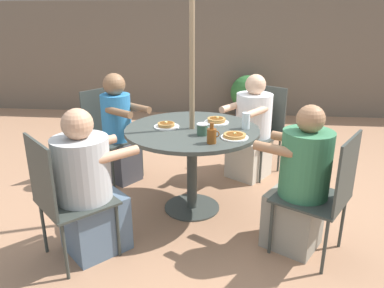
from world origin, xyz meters
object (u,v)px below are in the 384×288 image
coffee_cup (202,129)px  pancake_plate_a (216,121)px  patio_chair_south (261,125)px  pancake_plate_c (166,125)px  drinking_glass_a (246,121)px  diner_north (88,191)px  potted_shrub (247,96)px  patio_table (192,141)px  patio_chair_west (108,129)px  syrup_bottle (212,135)px  patio_chair_east (326,190)px  patio_chair_north (62,194)px  diner_east (300,186)px  pancake_plate_b (235,136)px  diner_south (251,132)px  diner_west (119,132)px

coffee_cup → pancake_plate_a: bearing=74.4°
patio_chair_south → coffee_cup: 1.30m
pancake_plate_a → pancake_plate_c: pancake_plate_a is taller
pancake_plate_a → drinking_glass_a: bearing=-29.9°
diner_north → patio_chair_south: 2.16m
potted_shrub → patio_table: bearing=-101.3°
pancake_plate_a → patio_chair_south: bearing=59.0°
diner_north → patio_chair_west: (-0.29, 1.37, 0.04)m
patio_chair_south → patio_chair_west: 1.67m
diner_north → pancake_plate_a: bearing=89.5°
pancake_plate_c → drinking_glass_a: bearing=2.5°
patio_table → diner_north: 1.00m
pancake_plate_c → drinking_glass_a: (0.68, 0.03, 0.05)m
diner_north → syrup_bottle: bearing=65.6°
diner_north → patio_chair_east: size_ratio=1.17×
patio_chair_south → patio_chair_north: bearing=85.4°
pancake_plate_a → syrup_bottle: size_ratio=1.36×
coffee_cup → potted_shrub: 3.31m
diner_east → pancake_plate_b: (-0.48, 0.29, 0.28)m
patio_table → potted_shrub: (0.61, 3.07, -0.25)m
patio_chair_south → pancake_plate_b: size_ratio=4.31×
diner_north → diner_south: (1.25, 1.52, 0.00)m
pancake_plate_a → potted_shrub: bearing=81.9°
patio_chair_east → patio_chair_north: bearing=128.6°
diner_north → pancake_plate_c: size_ratio=5.05×
patio_chair_west → diner_west: size_ratio=0.83×
diner_north → pancake_plate_c: bearing=101.6°
patio_table → pancake_plate_c: pancake_plate_c is taller
pancake_plate_b → patio_chair_north: bearing=-152.0°
pancake_plate_c → potted_shrub: 3.19m
patio_table → syrup_bottle: (0.19, -0.36, 0.18)m
diner_north → syrup_bottle: diner_north is taller
patio_chair_west → diner_west: bearing=90.0°
diner_east → patio_chair_west: 2.17m
diner_south → patio_chair_east: bearing=142.1°
patio_chair_north → patio_chair_south: same height
patio_table → syrup_bottle: bearing=-62.7°
patio_chair_north → potted_shrub: (1.43, 3.92, -0.12)m
pancake_plate_b → pancake_plate_c: bearing=158.2°
diner_north → syrup_bottle: size_ratio=6.86×
patio_table → patio_chair_north: size_ratio=1.22×
patio_chair_north → drinking_glass_a: size_ratio=6.84×
diner_east → pancake_plate_c: diner_east is taller
drinking_glass_a → patio_chair_east: bearing=-50.1°
patio_chair_west → pancake_plate_c: (0.75, -0.64, 0.26)m
diner_south → pancake_plate_c: (-0.79, -0.80, 0.29)m
patio_chair_south → pancake_plate_c: bearing=81.5°
pancake_plate_b → coffee_cup: 0.27m
patio_chair_south → patio_chair_west: bearing=45.3°
diner_west → pancake_plate_b: size_ratio=5.19×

